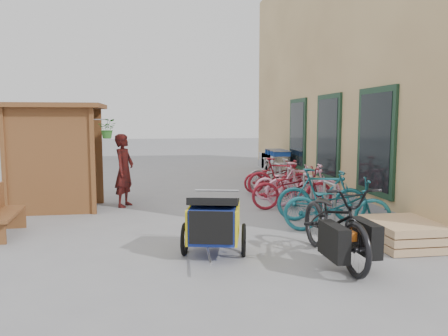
{
  "coord_description": "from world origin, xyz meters",
  "views": [
    {
      "loc": [
        -0.93,
        -7.8,
        2.04
      ],
      "look_at": [
        0.5,
        1.5,
        1.0
      ],
      "focal_mm": 35.0,
      "sensor_mm": 36.0,
      "label": 1
    }
  ],
  "objects": [
    {
      "name": "bike_4",
      "position": [
        2.35,
        2.83,
        0.45
      ],
      "size": [
        1.79,
        0.93,
        0.9
      ],
      "primitive_type": "imported",
      "rotation": [
        0.0,
        0.0,
        1.37
      ],
      "color": "#F69FBE",
      "rests_on": "ground"
    },
    {
      "name": "building",
      "position": [
        6.49,
        4.5,
        3.49
      ],
      "size": [
        6.07,
        13.0,
        7.0
      ],
      "color": "tan",
      "rests_on": "ground"
    },
    {
      "name": "bike_0",
      "position": [
        2.28,
        -0.42,
        0.5
      ],
      "size": [
        2.02,
        1.24,
        1.0
      ],
      "primitive_type": "imported",
      "rotation": [
        0.0,
        0.0,
        1.25
      ],
      "color": "#1C6473",
      "rests_on": "ground"
    },
    {
      "name": "bench",
      "position": [
        -3.67,
        0.23,
        0.45
      ],
      "size": [
        0.52,
        1.42,
        0.89
      ],
      "rotation": [
        0.0,
        0.0,
        0.07
      ],
      "color": "brown",
      "rests_on": "ground"
    },
    {
      "name": "child_trailer",
      "position": [
        -0.1,
        -1.41,
        0.53
      ],
      "size": [
        1.05,
        1.66,
        0.96
      ],
      "rotation": [
        0.0,
        0.0,
        -0.22
      ],
      "color": "navy",
      "rests_on": "ground"
    },
    {
      "name": "pallet_stack",
      "position": [
        3.0,
        -1.4,
        0.21
      ],
      "size": [
        1.0,
        1.2,
        0.4
      ],
      "color": "tan",
      "rests_on": "ground"
    },
    {
      "name": "bike_5",
      "position": [
        2.27,
        3.25,
        0.52
      ],
      "size": [
        1.8,
        1.03,
        1.04
      ],
      "primitive_type": "imported",
      "rotation": [
        0.0,
        0.0,
        1.24
      ],
      "color": "maroon",
      "rests_on": "ground"
    },
    {
      "name": "kiosk",
      "position": [
        -3.28,
        2.47,
        1.55
      ],
      "size": [
        2.49,
        1.65,
        2.4
      ],
      "color": "brown",
      "rests_on": "ground"
    },
    {
      "name": "cargo_bike",
      "position": [
        1.59,
        -1.95,
        0.57
      ],
      "size": [
        0.81,
        2.2,
        1.15
      ],
      "rotation": [
        0.0,
        0.0,
        0.02
      ],
      "color": "black",
      "rests_on": "ground"
    },
    {
      "name": "bike_6",
      "position": [
        2.28,
        4.0,
        0.44
      ],
      "size": [
        1.7,
        0.64,
        0.89
      ],
      "primitive_type": "imported",
      "rotation": [
        0.0,
        0.0,
        1.6
      ],
      "color": "maroon",
      "rests_on": "ground"
    },
    {
      "name": "bike_2",
      "position": [
        2.1,
        1.68,
        0.49
      ],
      "size": [
        1.91,
        0.8,
        0.98
      ],
      "primitive_type": "imported",
      "rotation": [
        0.0,
        0.0,
        1.49
      ],
      "color": "maroon",
      "rests_on": "ground"
    },
    {
      "name": "person_kiosk",
      "position": [
        -1.7,
        2.63,
        0.86
      ],
      "size": [
        0.61,
        0.73,
        1.71
      ],
      "primitive_type": "imported",
      "rotation": [
        0.0,
        0.0,
        1.19
      ],
      "color": "maroon",
      "rests_on": "ground"
    },
    {
      "name": "bike_1",
      "position": [
        2.32,
        0.42,
        0.54
      ],
      "size": [
        1.86,
        0.96,
        1.08
      ],
      "primitive_type": "imported",
      "rotation": [
        0.0,
        0.0,
        1.3
      ],
      "color": "#1C6473",
      "rests_on": "ground"
    },
    {
      "name": "shopping_carts",
      "position": [
        3.0,
        6.58,
        0.62
      ],
      "size": [
        0.59,
        1.99,
        1.06
      ],
      "color": "silver",
      "rests_on": "ground"
    },
    {
      "name": "ground",
      "position": [
        0.0,
        0.0,
        0.0
      ],
      "size": [
        80.0,
        80.0,
        0.0
      ],
      "primitive_type": "plane",
      "color": "gray"
    },
    {
      "name": "bike_7",
      "position": [
        2.43,
        4.43,
        0.48
      ],
      "size": [
        1.6,
        0.48,
        0.96
      ],
      "primitive_type": "imported",
      "rotation": [
        0.0,
        0.0,
        1.59
      ],
      "color": "#ACABB0",
      "rests_on": "ground"
    },
    {
      "name": "bike_rack",
      "position": [
        2.3,
        2.4,
        0.52
      ],
      "size": [
        0.05,
        5.35,
        0.86
      ],
      "color": "#A5A8AD",
      "rests_on": "ground"
    },
    {
      "name": "bike_3",
      "position": [
        2.43,
        1.88,
        0.53
      ],
      "size": [
        1.84,
        0.92,
        1.06
      ],
      "primitive_type": "imported",
      "rotation": [
        0.0,
        0.0,
        1.32
      ],
      "color": "#F69FBE",
      "rests_on": "ground"
    }
  ]
}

